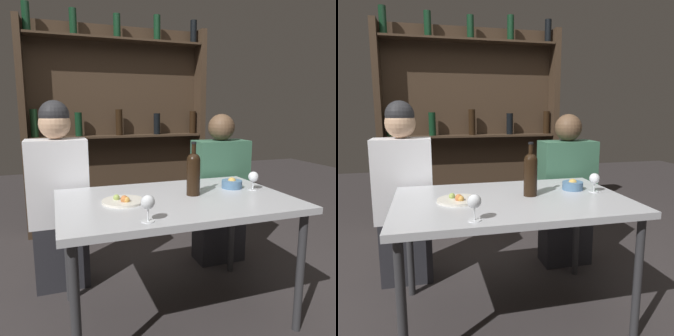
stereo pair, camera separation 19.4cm
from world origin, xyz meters
TOP-DOWN VIEW (x-y plane):
  - ground_plane at (0.00, 0.00)m, footprint 10.00×10.00m
  - dining_table at (0.00, 0.00)m, footprint 1.29×0.85m
  - wine_rack_wall at (-0.00, 1.66)m, footprint 1.82×0.21m
  - wine_bottle at (0.12, 0.03)m, footprint 0.08×0.08m
  - wine_glass_0 at (-0.26, -0.33)m, footprint 0.06×0.06m
  - wine_glass_1 at (0.52, 0.02)m, footprint 0.06×0.06m
  - food_plate_0 at (-0.30, 0.01)m, footprint 0.23×0.23m
  - snack_bowl at (0.42, 0.10)m, footprint 0.13×0.13m
  - seated_person_left at (-0.62, 0.58)m, footprint 0.39×0.22m
  - seated_person_right at (0.59, 0.58)m, footprint 0.42×0.22m

SIDE VIEW (x-z plane):
  - ground_plane at x=0.00m, z-range 0.00..0.00m
  - seated_person_right at x=0.59m, z-range -0.04..1.14m
  - seated_person_left at x=-0.62m, z-range -0.02..1.26m
  - dining_table at x=0.00m, z-range 0.30..1.02m
  - food_plate_0 at x=-0.30m, z-range 0.71..0.75m
  - snack_bowl at x=0.42m, z-range 0.71..0.78m
  - wine_glass_1 at x=0.52m, z-range 0.74..0.86m
  - wine_glass_0 at x=-0.26m, z-range 0.75..0.87m
  - wine_bottle at x=0.12m, z-range 0.70..1.01m
  - wine_rack_wall at x=0.00m, z-range 0.01..2.15m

